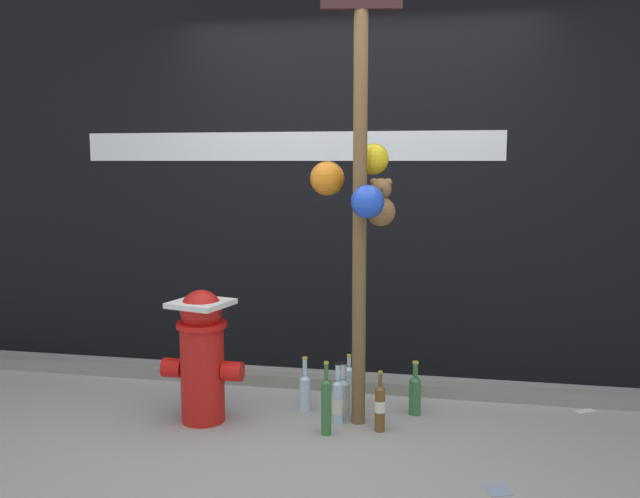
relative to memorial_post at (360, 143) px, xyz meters
name	(u,v)px	position (x,y,z in m)	size (l,w,h in m)	color
ground_plane	(319,445)	(-0.16, -0.38, -1.61)	(14.00, 14.00, 0.00)	#9E9B93
building_wall	(359,137)	(-0.16, 1.04, 0.07)	(10.00, 0.21, 3.36)	black
curb_strip	(346,384)	(-0.16, 0.54, -1.57)	(8.00, 0.12, 0.08)	gray
memorial_post	(360,143)	(0.00, 0.00, 0.00)	(0.52, 0.46, 2.68)	brown
fire_hydrant	(202,353)	(-0.89, -0.17, -1.20)	(0.48, 0.37, 0.78)	red
bottle_0	(338,401)	(-0.11, -0.05, -1.48)	(0.06, 0.06, 0.36)	#B2DBEA
bottle_1	(349,386)	(-0.09, 0.22, -1.48)	(0.07, 0.07, 0.33)	#B2DBEA
bottle_2	(326,405)	(-0.15, -0.23, -1.44)	(0.06, 0.06, 0.42)	#337038
bottle_3	(344,397)	(-0.10, 0.05, -1.49)	(0.08, 0.08, 0.34)	silver
bottle_4	(415,393)	(0.32, 0.17, -1.48)	(0.07, 0.07, 0.33)	#337038
bottle_5	(380,407)	(0.14, -0.12, -1.47)	(0.06, 0.06, 0.35)	brown
bottle_6	(305,390)	(-0.35, 0.12, -1.49)	(0.07, 0.07, 0.33)	#B2DBEA
litter_0	(157,370)	(-1.58, 0.69, -1.61)	(0.07, 0.07, 0.01)	tan
litter_1	(458,388)	(0.57, 0.70, -1.61)	(0.09, 0.08, 0.01)	tan
litter_2	(498,490)	(0.75, -0.72, -1.61)	(0.11, 0.11, 0.01)	#8C99B2
litter_3	(585,411)	(1.33, 0.42, -1.61)	(0.13, 0.05, 0.01)	silver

